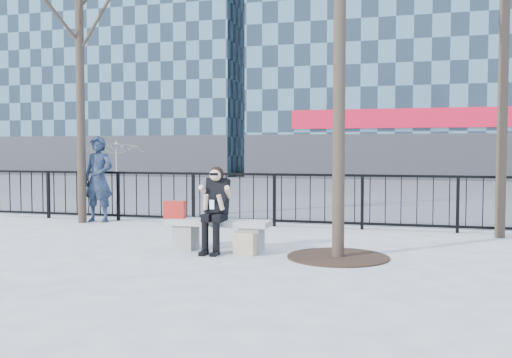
# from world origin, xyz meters

# --- Properties ---
(ground) EXTENTS (120.00, 120.00, 0.00)m
(ground) POSITION_xyz_m (0.00, 0.00, 0.00)
(ground) COLOR gray
(ground) RESTS_ON ground
(street_surface) EXTENTS (60.00, 23.00, 0.01)m
(street_surface) POSITION_xyz_m (0.00, 15.00, 0.00)
(street_surface) COLOR #474747
(street_surface) RESTS_ON ground
(railing) EXTENTS (14.00, 0.06, 1.10)m
(railing) POSITION_xyz_m (0.00, 3.00, 0.55)
(railing) COLOR black
(railing) RESTS_ON ground
(building_left) EXTENTS (16.20, 10.20, 22.60)m
(building_left) POSITION_xyz_m (-15.00, 27.00, 11.30)
(building_left) COLOR slate
(building_left) RESTS_ON ground
(tree_grate) EXTENTS (1.50, 1.50, 0.02)m
(tree_grate) POSITION_xyz_m (1.90, -0.10, 0.01)
(tree_grate) COLOR black
(tree_grate) RESTS_ON ground
(bench_main) EXTENTS (1.65, 0.46, 0.49)m
(bench_main) POSITION_xyz_m (0.00, 0.00, 0.30)
(bench_main) COLOR slate
(bench_main) RESTS_ON ground
(seated_woman) EXTENTS (0.50, 0.64, 1.34)m
(seated_woman) POSITION_xyz_m (0.00, -0.16, 0.67)
(seated_woman) COLOR black
(seated_woman) RESTS_ON ground
(handbag) EXTENTS (0.36, 0.20, 0.28)m
(handbag) POSITION_xyz_m (-0.75, 0.02, 0.63)
(handbag) COLOR red
(handbag) RESTS_ON bench_main
(shopping_bag) EXTENTS (0.38, 0.22, 0.34)m
(shopping_bag) POSITION_xyz_m (0.51, -0.24, 0.17)
(shopping_bag) COLOR #C3AE8A
(shopping_bag) RESTS_ON ground
(standing_man) EXTENTS (0.69, 0.46, 1.89)m
(standing_man) POSITION_xyz_m (-3.72, 2.71, 0.95)
(standing_man) COLOR black
(standing_man) RESTS_ON ground
(vendor_umbrella) EXTENTS (2.48, 2.51, 1.88)m
(vendor_umbrella) POSITION_xyz_m (-5.75, 7.16, 0.94)
(vendor_umbrella) COLOR yellow
(vendor_umbrella) RESTS_ON ground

